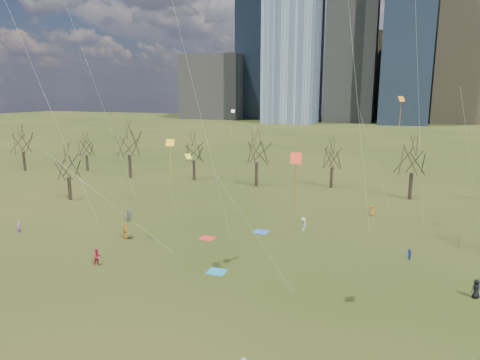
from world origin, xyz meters
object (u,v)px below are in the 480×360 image
(blanket_crimson, at_px, (207,238))
(person_4, at_px, (125,231))
(blanket_navy, at_px, (261,232))
(blanket_teal, at_px, (217,272))
(person_2, at_px, (97,257))

(blanket_crimson, height_order, person_4, person_4)
(blanket_navy, bearing_deg, blanket_teal, -92.55)
(blanket_teal, height_order, person_4, person_4)
(person_2, distance_m, person_4, 7.15)
(blanket_navy, height_order, blanket_crimson, same)
(blanket_teal, xyz_separation_m, blanket_crimson, (-4.36, 7.78, 0.00))
(blanket_crimson, xyz_separation_m, person_4, (-8.28, -3.10, 0.83))
(blanket_navy, xyz_separation_m, blanket_crimson, (-4.88, -3.99, 0.00))
(blanket_navy, xyz_separation_m, person_4, (-13.16, -7.09, 0.83))
(blanket_crimson, bearing_deg, blanket_navy, 39.28)
(blanket_teal, distance_m, blanket_navy, 11.79)
(blanket_teal, relative_size, person_2, 1.02)
(blanket_crimson, xyz_separation_m, person_2, (-6.50, -10.02, 0.77))
(blanket_navy, bearing_deg, person_4, -151.69)
(blanket_navy, relative_size, person_4, 0.94)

